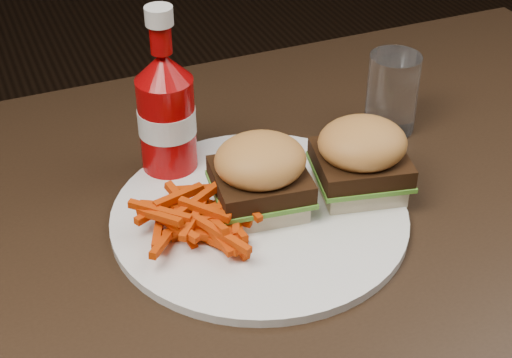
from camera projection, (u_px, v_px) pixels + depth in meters
name	position (u px, v px, depth m)	size (l,w,h in m)	color
dining_table	(289.00, 232.00, 0.90)	(1.20, 0.80, 0.04)	black
plate	(259.00, 216.00, 0.88)	(0.33, 0.33, 0.01)	white
sandwich_half_a	(260.00, 200.00, 0.88)	(0.09, 0.09, 0.02)	beige
sandwich_half_b	(359.00, 182.00, 0.91)	(0.09, 0.09, 0.02)	beige
fries_pile	(196.00, 213.00, 0.84)	(0.11, 0.11, 0.04)	#BC2305
ketchup_bottle	(168.00, 130.00, 0.93)	(0.07, 0.07, 0.13)	#950406
tumbler	(392.00, 93.00, 1.01)	(0.07, 0.07, 0.10)	white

